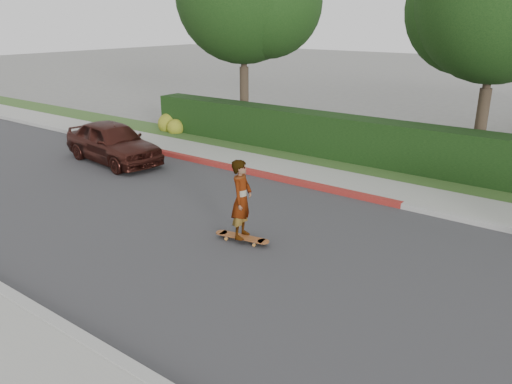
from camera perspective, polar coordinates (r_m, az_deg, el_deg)
ground at (r=10.17m, az=2.51°, el=-7.35°), size 120.00×120.00×0.00m
road at (r=10.17m, az=2.51°, el=-7.32°), size 60.00×8.00×0.01m
curb_near at (r=7.60m, az=-16.13°, el=-17.76°), size 60.00×0.20×0.15m
curb_far at (r=13.47m, az=12.42°, el=-0.60°), size 60.00×0.20×0.15m
curb_red_section at (r=16.04m, az=-3.97°, el=3.05°), size 12.00×0.21×0.15m
sidewalk_far at (r=14.26m, az=13.94°, el=0.33°), size 60.00×1.60×0.12m
planting_strip at (r=15.69m, az=16.27°, el=1.82°), size 60.00×1.60×0.10m
hedge at (r=17.24m, az=7.88°, el=6.38°), size 15.00×1.00×1.50m
flowering_shrub at (r=21.20m, az=-9.71°, el=7.56°), size 1.40×1.00×0.90m
tree_center at (r=17.11m, az=26.10°, el=18.65°), size 5.66×4.84×7.44m
skateboard at (r=10.73m, az=-1.60°, el=-5.19°), size 1.29×0.46×0.12m
skateboarder at (r=10.40m, az=-1.65°, el=-0.83°), size 0.57×0.71×1.70m
car_maroon at (r=17.17m, az=-16.04°, el=5.51°), size 4.17×2.09×1.36m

